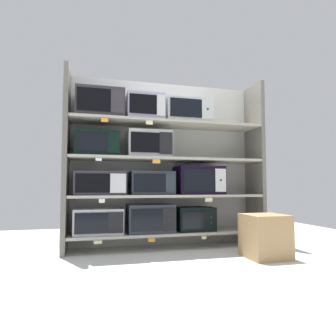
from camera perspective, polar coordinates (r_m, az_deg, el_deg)
name	(u,v)px	position (r m, az deg, el deg)	size (l,w,h in m)	color
ground	(197,272)	(2.70, 5.56, -19.16)	(6.26, 6.00, 0.02)	silver
back_panel	(163,163)	(3.80, -0.88, 1.00)	(2.46, 0.04, 2.04)	#B2B2AD
upright_left	(66,159)	(3.47, -18.90, 1.64)	(0.05, 0.43, 2.04)	#68645B
upright_right	(255,163)	(4.02, 16.26, 0.89)	(0.05, 0.43, 2.04)	#68645B
shelf_0	(168,233)	(3.60, 0.00, -12.24)	(2.26, 0.43, 0.03)	#ADA899
microwave_0	(98,221)	(3.47, -13.13, -9.87)	(0.54, 0.35, 0.28)	#B3B2BB
microwave_1	(150,218)	(3.53, -3.41, -9.53)	(0.53, 0.38, 0.32)	#272B35
microwave_2	(194,219)	(3.67, 5.04, -9.61)	(0.45, 0.36, 0.28)	black
price_tag_0	(98,242)	(3.28, -13.23, -13.65)	(0.08, 0.00, 0.04)	beige
price_tag_1	(152,240)	(3.34, -3.12, -13.58)	(0.08, 0.00, 0.04)	orange
price_tag_2	(204,238)	(3.51, 6.88, -13.05)	(0.06, 0.00, 0.03)	beige
shelf_1	(168,196)	(3.56, 0.00, -5.33)	(2.26, 0.43, 0.03)	#ADA899
microwave_3	(100,183)	(3.45, -12.82, -2.87)	(0.56, 0.37, 0.26)	#342F3A
microwave_4	(152,183)	(3.51, -3.16, -2.90)	(0.50, 0.35, 0.27)	#262F35
microwave_5	(199,180)	(3.67, 5.89, -2.38)	(0.56, 0.41, 0.34)	black
price_tag_3	(102,201)	(3.23, -12.52, -6.13)	(0.06, 0.00, 0.04)	white
price_tag_4	(209,200)	(3.49, 7.80, -6.03)	(0.09, 0.00, 0.04)	beige
shelf_2	(168,160)	(3.57, 0.00, 1.62)	(2.26, 0.43, 0.03)	#ADA899
microwave_6	(97,144)	(3.48, -13.39, 4.42)	(0.48, 0.39, 0.28)	black
microwave_7	(149,145)	(3.54, -3.68, 4.48)	(0.51, 0.34, 0.31)	#BBBDB8
price_tag_5	(99,159)	(3.24, -13.10, 1.63)	(0.06, 0.00, 0.03)	white
price_tag_6	(156,161)	(3.31, -2.23, 1.30)	(0.09, 0.00, 0.05)	orange
shelf_3	(168,124)	(3.64, 0.00, 8.43)	(2.26, 0.43, 0.03)	#ADA899
microwave_8	(100,105)	(3.57, -12.86, 11.69)	(0.53, 0.40, 0.33)	#302D33
microwave_9	(144,109)	(3.62, -4.56, 11.24)	(0.43, 0.40, 0.30)	#9B9AAE
microwave_10	(187,112)	(3.73, 3.55, 10.57)	(0.56, 0.41, 0.28)	#BBBEBC
price_tag_7	(105,120)	(3.31, -12.01, 8.98)	(0.07, 0.00, 0.04)	orange
price_tag_8	(149,122)	(3.36, -3.58, 8.68)	(0.08, 0.00, 0.05)	beige
shipping_carton	(265,236)	(3.26, 18.02, -12.24)	(0.40, 0.40, 0.43)	tan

